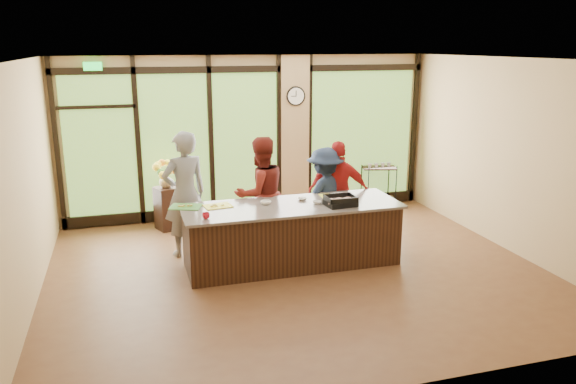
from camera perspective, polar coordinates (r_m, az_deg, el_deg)
floor at (r=8.23m, az=0.96°, el=-8.03°), size 7.00×7.00×0.00m
ceiling at (r=7.58m, az=1.06°, el=13.34°), size 7.00×7.00×0.00m
back_wall at (r=10.62m, az=-3.84°, el=5.61°), size 7.00×0.00×7.00m
left_wall at (r=7.53m, az=-25.32°, el=0.36°), size 0.00×6.00×6.00m
right_wall at (r=9.41m, az=21.86°, el=3.37°), size 0.00×6.00×6.00m
window_wall at (r=10.63m, az=-2.91°, el=5.06°), size 6.90×0.12×3.00m
island_base at (r=8.34m, az=0.36°, el=-4.48°), size 3.10×1.00×0.88m
countertop at (r=8.20m, az=0.37°, el=-1.44°), size 3.20×1.10×0.04m
wall_clock at (r=10.61m, az=0.80°, el=9.72°), size 0.36×0.04×0.36m
cook_left at (r=8.71m, az=-10.44°, el=-0.20°), size 0.82×0.66×1.95m
cook_midleft at (r=8.84m, az=-2.81°, el=-0.19°), size 1.04×0.90×1.82m
cook_midright at (r=9.20m, az=5.14°, el=-0.03°), size 1.07×0.72×1.69m
cook_right at (r=9.13m, az=3.76°, el=-0.42°), size 1.18×0.93×1.60m
roasting_pan at (r=8.18m, az=5.35°, el=-1.12°), size 0.45×0.37×0.08m
mixing_bowl at (r=8.44m, az=5.32°, el=-0.60°), size 0.39×0.39×0.08m
cutting_board_left at (r=8.21m, az=-10.36°, el=-1.48°), size 0.52×0.45×0.01m
cutting_board_center at (r=8.18m, az=-7.14°, el=-1.42°), size 0.42×0.34×0.01m
cutting_board_right at (r=8.68m, az=4.49°, el=-0.38°), size 0.36×0.28×0.01m
prep_bowl_near at (r=8.21m, az=-2.26°, el=-1.09°), size 0.19×0.19×0.05m
prep_bowl_mid at (r=8.26m, az=2.96°, el=-1.05°), size 0.15×0.15×0.04m
prep_bowl_far at (r=8.44m, az=1.46°, el=-0.71°), size 0.16×0.16×0.03m
red_ramekin at (r=7.62m, az=-8.33°, el=-2.41°), size 0.12×0.12×0.08m
flower_stand at (r=10.15m, az=-12.12°, el=-1.61°), size 0.49×0.49×0.76m
flower_vase at (r=10.02m, az=-12.28°, el=1.18°), size 0.31×0.31×0.25m
bar_cart at (r=11.39m, az=9.20°, el=1.17°), size 0.74×0.54×0.90m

